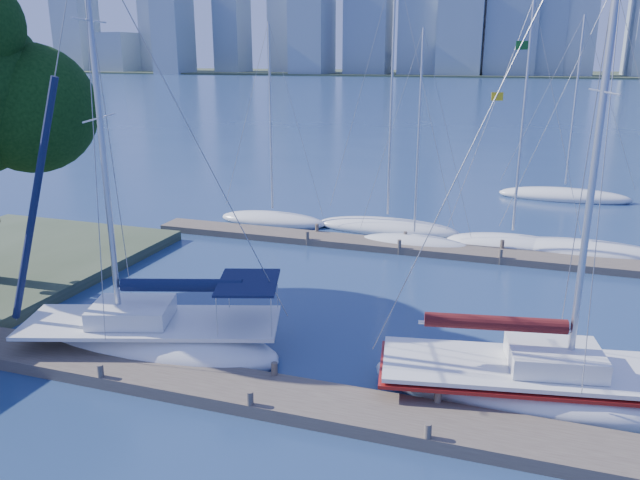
% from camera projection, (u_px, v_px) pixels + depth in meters
% --- Properties ---
extents(ground, '(700.00, 700.00, 0.00)m').
position_uv_depth(ground, '(263.00, 401.00, 18.50)').
color(ground, navy).
rests_on(ground, ground).
extents(near_dock, '(26.00, 2.00, 0.40)m').
position_uv_depth(near_dock, '(263.00, 395.00, 18.44)').
color(near_dock, '#50433A').
rests_on(near_dock, ground).
extents(far_dock, '(30.00, 1.80, 0.36)m').
position_uv_depth(far_dock, '(421.00, 248.00, 32.39)').
color(far_dock, '#50433A').
rests_on(far_dock, ground).
extents(far_shore, '(800.00, 100.00, 1.50)m').
position_uv_depth(far_shore, '(520.00, 75.00, 309.40)').
color(far_shore, '#38472D').
rests_on(far_shore, ground).
extents(sailboat_navy, '(9.84, 5.75, 14.25)m').
position_uv_depth(sailboat_navy, '(152.00, 322.00, 21.38)').
color(sailboat_navy, silver).
rests_on(sailboat_navy, ground).
extents(sailboat_maroon, '(9.67, 4.66, 16.03)m').
position_uv_depth(sailboat_maroon, '(532.00, 362.00, 18.27)').
color(sailboat_maroon, silver).
rests_on(sailboat_maroon, ground).
extents(bg_boat_0, '(6.95, 2.94, 11.96)m').
position_uv_depth(bg_boat_0, '(273.00, 219.00, 37.81)').
color(bg_boat_0, silver).
rests_on(bg_boat_0, ground).
extents(bg_boat_1, '(8.59, 4.91, 14.92)m').
position_uv_depth(bg_boat_1, '(387.00, 227.00, 36.09)').
color(bg_boat_1, silver).
rests_on(bg_boat_1, ground).
extents(bg_boat_2, '(5.93, 2.00, 11.41)m').
position_uv_depth(bg_boat_2, '(414.00, 243.00, 33.14)').
color(bg_boat_2, silver).
rests_on(bg_boat_2, ground).
extents(bg_boat_3, '(7.12, 3.48, 12.76)m').
position_uv_depth(bg_boat_3, '(512.00, 244.00, 32.81)').
color(bg_boat_3, silver).
rests_on(bg_boat_3, ground).
extents(bg_boat_4, '(8.83, 4.12, 13.42)m').
position_uv_depth(bg_boat_4, '(582.00, 251.00, 31.70)').
color(bg_boat_4, silver).
rests_on(bg_boat_4, ground).
extents(bg_boat_7, '(8.98, 2.81, 12.75)m').
position_uv_depth(bg_boat_7, '(564.00, 196.00, 44.06)').
color(bg_boat_7, silver).
rests_on(bg_boat_7, ground).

